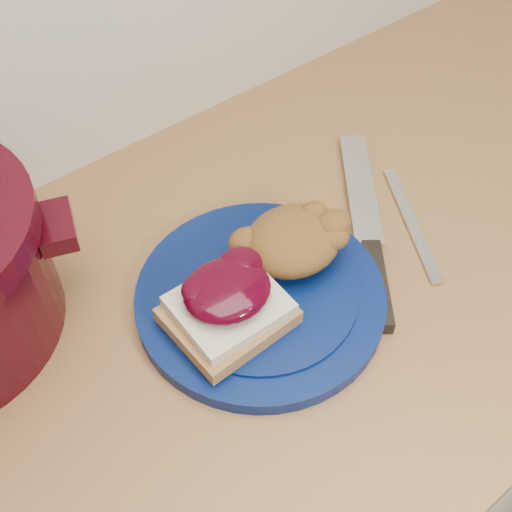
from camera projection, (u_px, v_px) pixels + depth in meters
base_cabinet at (232, 486)px, 1.03m from camera, size 4.00×0.60×0.86m
plate at (260, 297)px, 0.68m from camera, size 0.28×0.28×0.02m
sandwich at (228, 304)px, 0.63m from camera, size 0.12×0.10×0.06m
stuffing_mound at (293, 241)px, 0.68m from camera, size 0.11×0.10×0.05m
chef_knife at (372, 256)px, 0.72m from camera, size 0.21×0.26×0.02m
butter_knife at (412, 222)px, 0.76m from camera, size 0.10×0.17×0.00m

